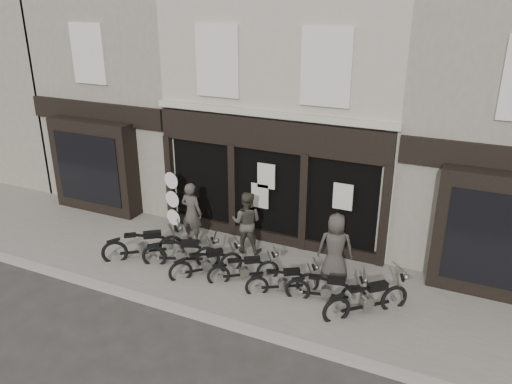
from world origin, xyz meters
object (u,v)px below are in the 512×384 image
at_px(motorcycle_2, 207,265).
at_px(advert_sign_post, 173,204).
at_px(motorcycle_5, 327,291).
at_px(man_left, 192,213).
at_px(man_right, 335,248).
at_px(motorcycle_1, 182,255).
at_px(motorcycle_4, 283,283).
at_px(motorcycle_0, 144,247).
at_px(man_centre, 247,222).
at_px(motorcycle_3, 244,271).
at_px(motorcycle_6, 367,302).

bearing_deg(motorcycle_2, advert_sign_post, 95.70).
xyz_separation_m(motorcycle_2, advert_sign_post, (-2.27, 1.83, 0.68)).
distance_m(motorcycle_5, man_left, 4.90).
height_order(motorcycle_5, man_left, man_left).
relative_size(man_left, man_right, 1.02).
distance_m(motorcycle_1, motorcycle_4, 3.08).
bearing_deg(motorcycle_0, motorcycle_5, -36.71).
distance_m(motorcycle_5, man_centre, 3.35).
distance_m(motorcycle_0, motorcycle_3, 3.12).
height_order(motorcycle_6, man_left, man_left).
distance_m(motorcycle_0, man_left, 1.73).
bearing_deg(motorcycle_5, motorcycle_1, 166.81).
bearing_deg(man_centre, motorcycle_6, 147.26).
relative_size(motorcycle_1, motorcycle_3, 1.24).
bearing_deg(motorcycle_4, advert_sign_post, 126.62).
bearing_deg(motorcycle_3, motorcycle_2, 153.32).
bearing_deg(motorcycle_2, motorcycle_1, 124.94).
bearing_deg(motorcycle_3, motorcycle_0, 146.28).
height_order(motorcycle_4, advert_sign_post, advert_sign_post).
relative_size(motorcycle_4, man_centre, 0.92).
distance_m(motorcycle_1, advert_sign_post, 2.27).
bearing_deg(motorcycle_4, man_centre, 107.01).
bearing_deg(advert_sign_post, man_left, -13.60).
distance_m(motorcycle_2, motorcycle_4, 2.18).
xyz_separation_m(motorcycle_1, motorcycle_3, (1.93, 0.02, -0.05)).
xyz_separation_m(motorcycle_4, man_left, (-3.55, 1.40, 0.71)).
bearing_deg(man_right, motorcycle_2, 4.45).
relative_size(motorcycle_0, motorcycle_5, 1.00).
distance_m(motorcycle_4, man_right, 1.63).
xyz_separation_m(motorcycle_3, motorcycle_6, (3.27, -0.12, 0.06)).
distance_m(motorcycle_4, man_centre, 2.49).
height_order(motorcycle_3, motorcycle_4, motorcycle_3).
bearing_deg(motorcycle_3, motorcycle_6, -38.31).
bearing_deg(motorcycle_4, motorcycle_0, 148.72).
height_order(motorcycle_5, man_right, man_right).
bearing_deg(motorcycle_4, motorcycle_6, -32.48).
bearing_deg(man_left, motorcycle_3, 154.50).
bearing_deg(motorcycle_3, motorcycle_1, 144.37).
xyz_separation_m(motorcycle_2, man_left, (-1.37, 1.48, 0.69)).
bearing_deg(motorcycle_1, man_left, 87.00).
xyz_separation_m(motorcycle_5, man_right, (-0.13, 1.03, 0.67)).
relative_size(motorcycle_0, man_left, 1.03).
bearing_deg(man_right, man_left, -19.82).
height_order(motorcycle_4, man_left, man_left).
bearing_deg(man_centre, motorcycle_2, 66.67).
bearing_deg(advert_sign_post, man_right, 1.12).
xyz_separation_m(motorcycle_2, motorcycle_5, (3.29, 0.15, -0.01)).
bearing_deg(motorcycle_5, man_left, 150.94).
relative_size(motorcycle_0, motorcycle_1, 0.95).
height_order(motorcycle_1, motorcycle_6, motorcycle_6).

